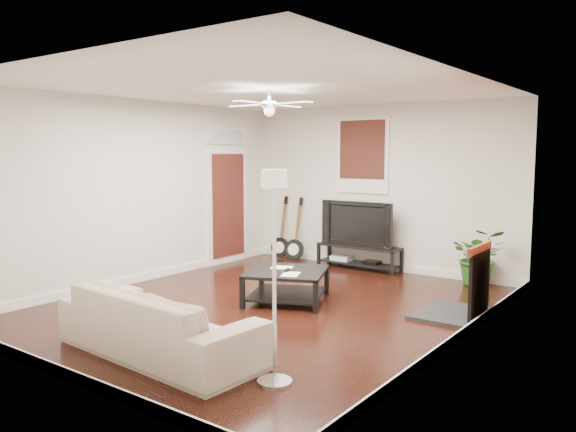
# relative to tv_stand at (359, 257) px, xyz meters

# --- Properties ---
(room) EXTENTS (5.01, 6.01, 2.81)m
(room) POSITION_rel_tv_stand_xyz_m (0.23, -2.78, 1.19)
(room) COLOR black
(room) RESTS_ON ground
(brick_accent) EXTENTS (0.02, 2.20, 2.80)m
(brick_accent) POSITION_rel_tv_stand_xyz_m (2.72, -1.78, 1.19)
(brick_accent) COLOR #A45135
(brick_accent) RESTS_ON floor
(fireplace) EXTENTS (0.80, 1.10, 0.92)m
(fireplace) POSITION_rel_tv_stand_xyz_m (2.43, -1.78, 0.25)
(fireplace) COLOR black
(fireplace) RESTS_ON floor
(window_back) EXTENTS (1.00, 0.06, 1.30)m
(window_back) POSITION_rel_tv_stand_xyz_m (-0.07, 0.19, 1.74)
(window_back) COLOR #34170E
(window_back) RESTS_ON wall_back
(door_left) EXTENTS (0.08, 1.00, 2.50)m
(door_left) POSITION_rel_tv_stand_xyz_m (-2.23, -0.88, 1.04)
(door_left) COLOR white
(door_left) RESTS_ON wall_left
(tv_stand) EXTENTS (1.48, 0.39, 0.41)m
(tv_stand) POSITION_rel_tv_stand_xyz_m (0.00, 0.00, 0.00)
(tv_stand) COLOR black
(tv_stand) RESTS_ON floor
(tv) EXTENTS (1.33, 0.17, 0.76)m
(tv) POSITION_rel_tv_stand_xyz_m (0.00, 0.02, 0.59)
(tv) COLOR black
(tv) RESTS_ON tv_stand
(coffee_table) EXTENTS (1.34, 1.34, 0.43)m
(coffee_table) POSITION_rel_tv_stand_xyz_m (0.27, -2.46, 0.01)
(coffee_table) COLOR black
(coffee_table) RESTS_ON floor
(sofa) EXTENTS (2.34, 1.03, 0.67)m
(sofa) POSITION_rel_tv_stand_xyz_m (0.47, -4.84, 0.13)
(sofa) COLOR tan
(sofa) RESTS_ON floor
(floor_lamp) EXTENTS (0.33, 0.33, 1.87)m
(floor_lamp) POSITION_rel_tv_stand_xyz_m (1.82, -4.74, 0.73)
(floor_lamp) COLOR silver
(floor_lamp) RESTS_ON floor
(potted_plant) EXTENTS (0.98, 0.91, 0.88)m
(potted_plant) POSITION_rel_tv_stand_xyz_m (2.05, 0.02, 0.23)
(potted_plant) COLOR #225718
(potted_plant) RESTS_ON floor
(guitar_left) EXTENTS (0.40, 0.30, 1.20)m
(guitar_left) POSITION_rel_tv_stand_xyz_m (-1.68, -0.03, 0.39)
(guitar_left) COLOR black
(guitar_left) RESTS_ON floor
(guitar_right) EXTENTS (0.42, 0.33, 1.20)m
(guitar_right) POSITION_rel_tv_stand_xyz_m (-1.33, -0.06, 0.39)
(guitar_right) COLOR black
(guitar_right) RESTS_ON floor
(ceiling_fan) EXTENTS (1.24, 1.24, 0.32)m
(ceiling_fan) POSITION_rel_tv_stand_xyz_m (0.23, -2.78, 2.39)
(ceiling_fan) COLOR white
(ceiling_fan) RESTS_ON ceiling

